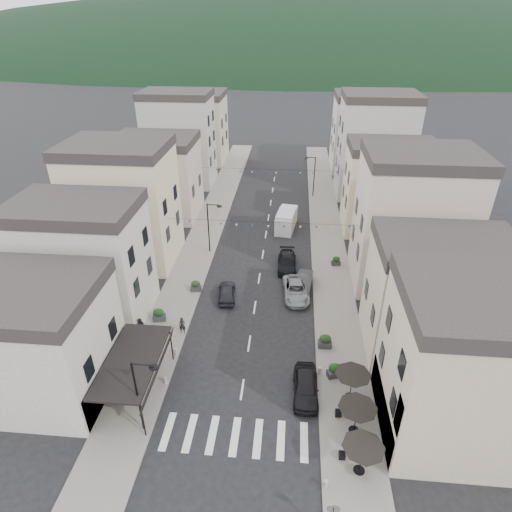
{
  "coord_description": "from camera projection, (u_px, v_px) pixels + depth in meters",
  "views": [
    {
      "loc": [
        3.0,
        -16.04,
        24.22
      ],
      "look_at": [
        -0.2,
        19.56,
        3.5
      ],
      "focal_mm": 30.0,
      "sensor_mm": 36.0,
      "label": 1
    }
  ],
  "objects": [
    {
      "name": "planter_rb",
      "position": [
        325.0,
        341.0,
        34.85
      ],
      "size": [
        1.12,
        0.63,
        1.24
      ],
      "rotation": [
        0.0,
        0.0,
        0.02
      ],
      "color": "#2C2C2E",
      "rests_on": "sidewalk_right"
    },
    {
      "name": "cafe_terrace",
      "position": [
        357.0,
        410.0,
        26.84
      ],
      "size": [
        2.5,
        8.1,
        2.53
      ],
      "color": "black",
      "rests_on": "ground"
    },
    {
      "name": "planter_lb",
      "position": [
        196.0,
        286.0,
        41.9
      ],
      "size": [
        1.07,
        0.65,
        1.15
      ],
      "rotation": [
        0.0,
        0.0,
        0.09
      ],
      "color": "#2E2E30",
      "rests_on": "sidewalk_left"
    },
    {
      "name": "streetlamp_right_far",
      "position": [
        313.0,
        172.0,
        61.81
      ],
      "size": [
        1.7,
        0.56,
        6.0
      ],
      "color": "black",
      "rests_on": "ground"
    },
    {
      "name": "sidewalk_right",
      "position": [
        326.0,
        233.0,
        53.17
      ],
      "size": [
        4.0,
        76.0,
        0.12
      ],
      "primitive_type": "cube",
      "color": "slate",
      "rests_on": "ground"
    },
    {
      "name": "bunting_near",
      "position": [
        260.0,
        225.0,
        42.33
      ],
      "size": [
        19.0,
        0.28,
        0.62
      ],
      "color": "black",
      "rests_on": "ground"
    },
    {
      "name": "pedestrian_b",
      "position": [
        141.0,
        327.0,
        36.0
      ],
      "size": [
        0.98,
        0.86,
        1.71
      ],
      "primitive_type": "imported",
      "rotation": [
        0.0,
        0.0,
        -0.28
      ],
      "color": "black",
      "rests_on": "sidewalk_left"
    },
    {
      "name": "buildings_row_left",
      "position": [
        161.0,
        166.0,
        56.79
      ],
      "size": [
        10.2,
        54.16,
        14.0
      ],
      "color": "#AFABA1",
      "rests_on": "ground"
    },
    {
      "name": "delivery_van",
      "position": [
        286.0,
        220.0,
        53.74
      ],
      "size": [
        2.77,
        5.47,
        2.51
      ],
      "rotation": [
        0.0,
        0.0,
        -0.14
      ],
      "color": "silver",
      "rests_on": "ground"
    },
    {
      "name": "buildings_row_right",
      "position": [
        385.0,
        174.0,
        53.45
      ],
      "size": [
        10.2,
        54.16,
        14.5
      ],
      "color": "#B5A990",
      "rests_on": "ground"
    },
    {
      "name": "planter_ra",
      "position": [
        335.0,
        370.0,
        32.06
      ],
      "size": [
        1.22,
        0.92,
        1.22
      ],
      "rotation": [
        0.0,
        0.0,
        0.33
      ],
      "color": "#2D2D2F",
      "rests_on": "sidewalk_right"
    },
    {
      "name": "sidewalk_left",
      "position": [
        208.0,
        228.0,
        54.33
      ],
      "size": [
        4.0,
        76.0,
        0.12
      ],
      "primitive_type": "cube",
      "color": "slate",
      "rests_on": "ground"
    },
    {
      "name": "parked_car_d",
      "position": [
        287.0,
        262.0,
        45.74
      ],
      "size": [
        2.08,
        4.86,
        1.4
      ],
      "primitive_type": "imported",
      "rotation": [
        0.0,
        0.0,
        0.02
      ],
      "color": "black",
      "rests_on": "ground"
    },
    {
      "name": "planter_rc",
      "position": [
        336.0,
        261.0,
        46.19
      ],
      "size": [
        1.0,
        0.69,
        1.03
      ],
      "rotation": [
        0.0,
        0.0,
        0.22
      ],
      "color": "#2B2B2D",
      "rests_on": "sidewalk_right"
    },
    {
      "name": "bistro_building",
      "position": [
        473.0,
        373.0,
        26.02
      ],
      "size": [
        10.0,
        8.0,
        10.0
      ],
      "primitive_type": "cube",
      "color": "#B5A990",
      "rests_on": "ground"
    },
    {
      "name": "pedestrian_a",
      "position": [
        182.0,
        325.0,
        36.32
      ],
      "size": [
        0.61,
        0.44,
        1.56
      ],
      "primitive_type": "imported",
      "rotation": [
        0.0,
        0.0,
        0.12
      ],
      "color": "black",
      "rests_on": "sidewalk_left"
    },
    {
      "name": "bollards",
      "position": [
        241.0,
        391.0,
        30.73
      ],
      "size": [
        11.66,
        10.26,
        0.6
      ],
      "color": "gray",
      "rests_on": "ground"
    },
    {
      "name": "boutique_building",
      "position": [
        18.0,
        344.0,
        29.71
      ],
      "size": [
        12.0,
        8.0,
        8.0
      ],
      "primitive_type": "cube",
      "color": "#AFABA1",
      "rests_on": "ground"
    },
    {
      "name": "streetlamp_left_near",
      "position": [
        141.0,
        390.0,
        26.52
      ],
      "size": [
        1.7,
        0.56,
        6.0
      ],
      "color": "black",
      "rests_on": "ground"
    },
    {
      "name": "parked_car_e",
      "position": [
        227.0,
        292.0,
        40.99
      ],
      "size": [
        2.05,
        4.12,
        1.35
      ],
      "primitive_type": "imported",
      "rotation": [
        0.0,
        0.0,
        3.26
      ],
      "color": "black",
      "rests_on": "ground"
    },
    {
      "name": "parked_car_b",
      "position": [
        304.0,
        282.0,
        42.46
      ],
      "size": [
        1.89,
        4.23,
        1.35
      ],
      "primitive_type": "imported",
      "rotation": [
        0.0,
        0.0,
        -0.12
      ],
      "color": "#313134",
      "rests_on": "ground"
    },
    {
      "name": "parked_car_a",
      "position": [
        306.0,
        386.0,
        30.64
      ],
      "size": [
        1.84,
        4.47,
        1.51
      ],
      "primitive_type": "imported",
      "rotation": [
        0.0,
        0.0,
        0.01
      ],
      "color": "black",
      "rests_on": "ground"
    },
    {
      "name": "ground",
      "position": [
        231.0,
        465.0,
        26.2
      ],
      "size": [
        700.0,
        700.0,
        0.0
      ],
      "primitive_type": "plane",
      "color": "black",
      "rests_on": "ground"
    },
    {
      "name": "bunting_far",
      "position": [
        270.0,
        172.0,
        56.11
      ],
      "size": [
        19.0,
        0.28,
        0.62
      ],
      "color": "black",
      "rests_on": "ground"
    },
    {
      "name": "streetlamp_left_far",
      "position": [
        211.0,
        223.0,
        47.2
      ],
      "size": [
        1.7,
        0.56,
        6.0
      ],
      "color": "black",
      "rests_on": "ground"
    },
    {
      "name": "hill_backdrop",
      "position": [
        294.0,
        51.0,
        284.72
      ],
      "size": [
        640.0,
        360.0,
        70.0
      ],
      "primitive_type": "ellipsoid",
      "color": "black",
      "rests_on": "ground"
    },
    {
      "name": "boutique_awning",
      "position": [
        136.0,
        361.0,
        29.51
      ],
      "size": [
        3.77,
        7.5,
        3.28
      ],
      "color": "black",
      "rests_on": "ground"
    },
    {
      "name": "planter_la",
      "position": [
        159.0,
        315.0,
        37.86
      ],
      "size": [
        1.2,
        0.8,
        1.25
      ],
      "rotation": [
        0.0,
        0.0,
        0.18
      ],
      "color": "#2D2D2F",
      "rests_on": "sidewalk_left"
    },
    {
      "name": "parked_car_c",
      "position": [
        296.0,
        290.0,
        41.22
      ],
      "size": [
        2.83,
        5.26,
        1.4
      ],
      "primitive_type": "imported",
      "rotation": [
        0.0,
        0.0,
        0.1
      ],
      "color": "gray",
      "rests_on": "ground"
    }
  ]
}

